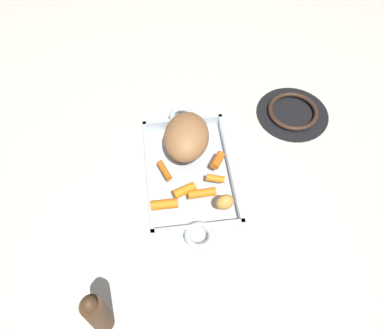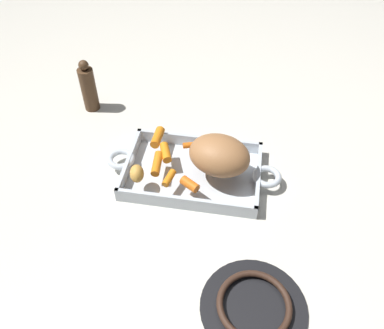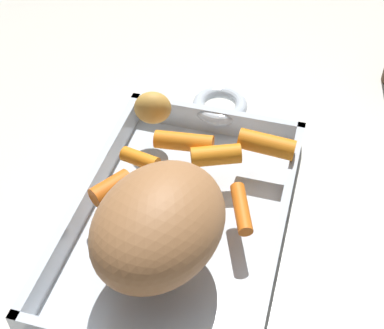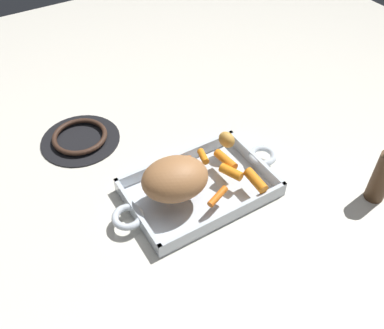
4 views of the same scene
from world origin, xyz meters
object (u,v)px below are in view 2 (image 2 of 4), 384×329
(baby_carrot_northeast, at_px, (194,145))
(potato_corner, at_px, (137,173))
(baby_carrot_short, at_px, (190,184))
(roasting_dish, at_px, (192,172))
(pepper_mill, at_px, (88,88))
(baby_carrot_northwest, at_px, (169,178))
(stove_burner_rear, at_px, (254,306))
(baby_carrot_southwest, at_px, (158,137))
(baby_carrot_center_left, at_px, (157,164))
(baby_carrot_center_right, at_px, (166,152))
(pork_roast, at_px, (219,155))

(baby_carrot_northeast, xyz_separation_m, potato_corner, (0.11, 0.13, 0.01))
(baby_carrot_short, bearing_deg, roasting_dish, -85.61)
(potato_corner, distance_m, pepper_mill, 0.35)
(roasting_dish, xyz_separation_m, baby_carrot_northwest, (0.04, 0.06, 0.03))
(baby_carrot_short, distance_m, stove_burner_rear, 0.29)
(baby_carrot_southwest, distance_m, pepper_mill, 0.27)
(baby_carrot_center_left, bearing_deg, baby_carrot_center_right, -107.19)
(stove_burner_rear, bearing_deg, roasting_dish, -61.83)
(roasting_dish, distance_m, baby_carrot_northeast, 0.07)
(potato_corner, xyz_separation_m, stove_burner_rear, (-0.28, 0.25, -0.05))
(baby_carrot_center_left, height_order, baby_carrot_short, same)
(roasting_dish, xyz_separation_m, pepper_mill, (0.33, -0.22, 0.06))
(baby_carrot_center_right, bearing_deg, baby_carrot_southwest, -57.91)
(pepper_mill, bearing_deg, potato_corner, 126.95)
(baby_carrot_short, relative_size, baby_carrot_northwest, 1.00)
(baby_carrot_southwest, bearing_deg, baby_carrot_center_right, 122.09)
(baby_carrot_center_left, height_order, stove_burner_rear, baby_carrot_center_left)
(baby_carrot_center_right, relative_size, baby_carrot_center_left, 0.82)
(pork_roast, distance_m, baby_carrot_center_left, 0.15)
(roasting_dish, relative_size, baby_carrot_short, 9.84)
(baby_carrot_northwest, relative_size, potato_corner, 1.00)
(baby_carrot_short, xyz_separation_m, pepper_mill, (0.33, -0.29, 0.02))
(stove_burner_rear, bearing_deg, pork_roast, -71.40)
(baby_carrot_southwest, height_order, stove_burner_rear, baby_carrot_southwest)
(pepper_mill, bearing_deg, roasting_dish, 146.72)
(baby_carrot_center_left, relative_size, potato_corner, 1.51)
(baby_carrot_northeast, height_order, stove_burner_rear, baby_carrot_northeast)
(baby_carrot_northeast, xyz_separation_m, baby_carrot_southwest, (0.09, -0.01, 0.00))
(baby_carrot_short, bearing_deg, baby_carrot_northeast, -85.23)
(baby_carrot_center_right, distance_m, pepper_mill, 0.33)
(pork_roast, bearing_deg, baby_carrot_center_left, 7.11)
(roasting_dish, distance_m, stove_burner_rear, 0.36)
(pork_roast, height_order, potato_corner, pork_roast)
(roasting_dish, bearing_deg, stove_burner_rear, 118.17)
(roasting_dish, height_order, baby_carrot_southwest, baby_carrot_southwest)
(roasting_dish, height_order, pork_roast, pork_roast)
(baby_carrot_center_left, bearing_deg, roasting_dish, -167.19)
(baby_carrot_northwest, height_order, baby_carrot_southwest, baby_carrot_southwest)
(baby_carrot_center_left, xyz_separation_m, baby_carrot_northwest, (-0.04, 0.04, -0.00))
(baby_carrot_short, bearing_deg, pepper_mill, -40.55)
(baby_carrot_northeast, xyz_separation_m, pepper_mill, (0.32, -0.15, 0.03))
(baby_carrot_center_right, distance_m, baby_carrot_center_left, 0.04)
(baby_carrot_short, distance_m, potato_corner, 0.12)
(roasting_dish, xyz_separation_m, stove_burner_rear, (-0.17, 0.31, -0.00))
(baby_carrot_northwest, height_order, pepper_mill, pepper_mill)
(baby_carrot_northwest, xyz_separation_m, baby_carrot_southwest, (0.06, -0.13, 0.00))
(roasting_dish, height_order, baby_carrot_center_left, baby_carrot_center_left)
(roasting_dish, bearing_deg, baby_carrot_center_right, -16.70)
(baby_carrot_center_right, xyz_separation_m, baby_carrot_northeast, (-0.06, -0.04, -0.00))
(baby_carrot_center_right, xyz_separation_m, stove_burner_rear, (-0.24, 0.33, -0.04))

